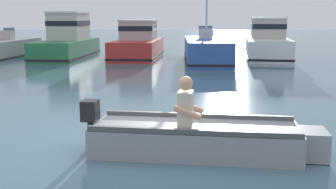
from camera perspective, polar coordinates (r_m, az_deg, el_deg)
name	(u,v)px	position (r m, az deg, el deg)	size (l,w,h in m)	color
ground_plane	(143,137)	(7.54, -3.34, -5.64)	(120.00, 120.00, 0.00)	slate
rowboat_with_person	(200,138)	(6.60, 4.22, -5.70)	(3.73, 1.50, 1.19)	gray
moored_boat_grey	(4,50)	(22.35, -20.89, 5.49)	(2.17, 5.56, 1.51)	gray
moored_boat_green	(67,41)	(22.14, -13.17, 6.88)	(2.46, 5.62, 2.29)	#287042
moored_boat_red	(138,44)	(21.56, -4.03, 6.70)	(2.53, 5.08, 1.90)	#B72D28
moored_boat_blue	(206,51)	(19.78, 5.08, 5.78)	(1.95, 6.29, 4.79)	#2D519E
moored_boat_white	(268,44)	(21.52, 13.08, 6.58)	(2.68, 4.80, 2.02)	white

